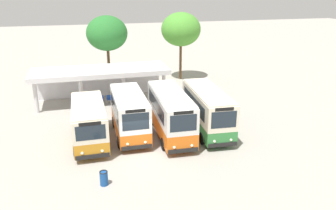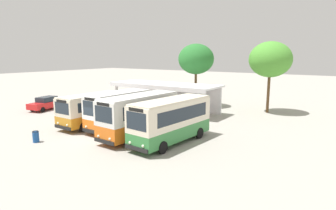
% 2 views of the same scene
% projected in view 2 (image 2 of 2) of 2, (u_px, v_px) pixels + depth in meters
% --- Properties ---
extents(ground_plane, '(180.00, 180.00, 0.00)m').
position_uv_depth(ground_plane, '(92.00, 138.00, 23.42)').
color(ground_plane, '#A39E93').
extents(city_bus_nearest_orange, '(2.48, 6.80, 3.07)m').
position_uv_depth(city_bus_nearest_orange, '(92.00, 108.00, 27.31)').
color(city_bus_nearest_orange, black).
rests_on(city_bus_nearest_orange, ground).
extents(city_bus_second_in_row, '(2.46, 6.60, 3.46)m').
position_uv_depth(city_bus_second_in_row, '(119.00, 109.00, 25.90)').
color(city_bus_second_in_row, black).
rests_on(city_bus_second_in_row, ground).
extents(city_bus_middle_cream, '(2.61, 7.81, 3.53)m').
position_uv_depth(city_bus_middle_cream, '(140.00, 114.00, 23.55)').
color(city_bus_middle_cream, black).
rests_on(city_bus_middle_cream, ground).
extents(city_bus_fourth_amber, '(2.79, 7.84, 3.43)m').
position_uv_depth(city_bus_fourth_amber, '(171.00, 119.00, 21.92)').
color(city_bus_fourth_amber, black).
rests_on(city_bus_fourth_amber, ground).
extents(parked_car_flank, '(2.70, 4.65, 1.62)m').
position_uv_depth(parked_car_flank, '(46.00, 103.00, 35.40)').
color(parked_car_flank, black).
rests_on(parked_car_flank, ground).
extents(terminal_canopy, '(13.50, 4.70, 3.40)m').
position_uv_depth(terminal_canopy, '(167.00, 90.00, 34.44)').
color(terminal_canopy, silver).
rests_on(terminal_canopy, ground).
extents(waiting_chair_end_by_column, '(0.45, 0.45, 0.86)m').
position_uv_depth(waiting_chair_end_by_column, '(154.00, 108.00, 34.07)').
color(waiting_chair_end_by_column, slate).
rests_on(waiting_chair_end_by_column, ground).
extents(waiting_chair_second_from_end, '(0.45, 0.45, 0.86)m').
position_uv_depth(waiting_chair_second_from_end, '(159.00, 108.00, 33.71)').
color(waiting_chair_second_from_end, slate).
rests_on(waiting_chair_second_from_end, ground).
extents(waiting_chair_middle_seat, '(0.45, 0.45, 0.86)m').
position_uv_depth(waiting_chair_middle_seat, '(164.00, 109.00, 33.25)').
color(waiting_chair_middle_seat, slate).
rests_on(waiting_chair_middle_seat, ground).
extents(waiting_chair_fourth_seat, '(0.45, 0.45, 0.86)m').
position_uv_depth(waiting_chair_fourth_seat, '(169.00, 110.00, 32.83)').
color(waiting_chair_fourth_seat, slate).
rests_on(waiting_chair_fourth_seat, ground).
extents(waiting_chair_fifth_seat, '(0.45, 0.45, 0.86)m').
position_uv_depth(waiting_chair_fifth_seat, '(174.00, 110.00, 32.37)').
color(waiting_chair_fifth_seat, slate).
rests_on(waiting_chair_fifth_seat, ground).
extents(roadside_tree_behind_canopy, '(4.61, 4.61, 8.18)m').
position_uv_depth(roadside_tree_behind_canopy, '(196.00, 59.00, 36.85)').
color(roadside_tree_behind_canopy, brown).
rests_on(roadside_tree_behind_canopy, ground).
extents(roadside_tree_east_of_canopy, '(4.84, 4.84, 8.30)m').
position_uv_depth(roadside_tree_east_of_canopy, '(270.00, 60.00, 32.73)').
color(roadside_tree_east_of_canopy, brown).
rests_on(roadside_tree_east_of_canopy, ground).
extents(litter_bin_apron, '(0.49, 0.49, 0.90)m').
position_uv_depth(litter_bin_apron, '(36.00, 137.00, 22.30)').
color(litter_bin_apron, '#19478C').
rests_on(litter_bin_apron, ground).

